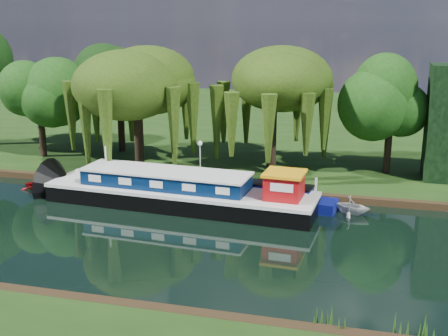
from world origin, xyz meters
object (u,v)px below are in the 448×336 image
(dutch_barge, at_px, (182,192))
(white_cruiser, at_px, (351,213))
(red_dinghy, at_px, (42,189))
(narrowboat, at_px, (256,194))

(dutch_barge, bearing_deg, white_cruiser, 10.57)
(dutch_barge, xyz_separation_m, red_dinghy, (-10.57, 0.99, -0.90))
(red_dinghy, xyz_separation_m, white_cruiser, (20.97, 0.23, 0.00))
(red_dinghy, relative_size, white_cruiser, 1.23)
(red_dinghy, distance_m, white_cruiser, 20.97)
(narrowboat, relative_size, white_cruiser, 4.58)
(dutch_barge, height_order, red_dinghy, dutch_barge)
(dutch_barge, height_order, white_cruiser, dutch_barge)
(white_cruiser, bearing_deg, dutch_barge, 114.25)
(dutch_barge, distance_m, red_dinghy, 10.66)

